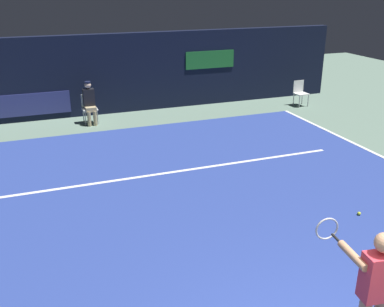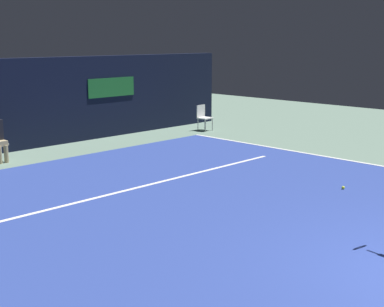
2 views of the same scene
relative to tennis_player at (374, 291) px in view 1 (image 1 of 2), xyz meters
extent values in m
plane|color=slate|center=(-0.36, 4.06, -0.99)|extent=(31.87, 31.87, 0.00)
cube|color=navy|center=(-0.36, 4.06, -0.98)|extent=(10.64, 11.21, 0.01)
cube|color=white|center=(-0.36, 6.02, -0.97)|extent=(8.30, 0.10, 0.01)
cube|color=black|center=(-0.36, 11.63, 0.31)|extent=(15.92, 0.30, 2.60)
cube|color=navy|center=(-3.15, 11.47, -0.44)|extent=(2.20, 0.04, 0.70)
cube|color=#1E6B2D|center=(2.82, 11.47, 0.61)|extent=(1.80, 0.04, 0.60)
cube|color=#D8333F|center=(0.00, -0.03, 0.21)|extent=(0.39, 0.27, 0.56)
cylinder|color=tan|center=(-0.17, 0.22, 0.36)|extent=(0.16, 0.51, 0.09)
cylinder|color=black|center=(-0.13, 0.51, 0.36)|extent=(0.07, 0.30, 0.03)
torus|color=#B2B2B7|center=(-0.09, 0.79, 0.36)|extent=(0.30, 0.07, 0.30)
cube|color=white|center=(-1.56, 10.58, -0.53)|extent=(0.45, 0.42, 0.04)
cube|color=white|center=(-1.57, 10.78, -0.30)|extent=(0.42, 0.04, 0.42)
cylinder|color=#B2B2B7|center=(-1.74, 10.41, -0.76)|extent=(0.03, 0.03, 0.46)
cylinder|color=#B2B2B7|center=(-1.37, 10.42, -0.76)|extent=(0.03, 0.03, 0.46)
cylinder|color=#B2B2B7|center=(-1.75, 10.75, -0.76)|extent=(0.03, 0.03, 0.46)
cylinder|color=#B2B2B7|center=(-1.38, 10.76, -0.76)|extent=(0.03, 0.03, 0.46)
cube|color=tan|center=(-1.56, 10.50, -0.49)|extent=(0.33, 0.41, 0.14)
cylinder|color=tan|center=(-1.64, 10.32, -0.76)|extent=(0.11, 0.11, 0.46)
cylinder|color=tan|center=(-1.46, 10.33, -0.76)|extent=(0.11, 0.11, 0.46)
cube|color=black|center=(-1.56, 10.62, -0.16)|extent=(0.35, 0.23, 0.52)
sphere|color=beige|center=(-1.56, 10.62, 0.22)|extent=(0.20, 0.20, 0.20)
cylinder|color=#141933|center=(-1.56, 10.62, 0.31)|extent=(0.19, 0.19, 0.04)
cube|color=white|center=(5.77, 10.10, -0.55)|extent=(0.46, 0.43, 0.04)
cube|color=white|center=(5.75, 10.30, -0.32)|extent=(0.42, 0.06, 0.42)
cylinder|color=#B2B2B7|center=(5.59, 9.92, -0.77)|extent=(0.03, 0.03, 0.44)
cylinder|color=#B2B2B7|center=(5.96, 9.94, -0.77)|extent=(0.03, 0.03, 0.44)
cylinder|color=#B2B2B7|center=(5.57, 10.25, -0.77)|extent=(0.03, 0.03, 0.44)
cylinder|color=#B2B2B7|center=(5.94, 10.28, -0.77)|extent=(0.03, 0.03, 0.44)
sphere|color=#CCE033|center=(2.31, 2.84, -0.94)|extent=(0.07, 0.07, 0.07)
camera|label=1|loc=(-3.30, -3.09, 3.19)|focal=41.94mm
camera|label=2|loc=(-7.82, -2.66, 2.14)|focal=50.87mm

